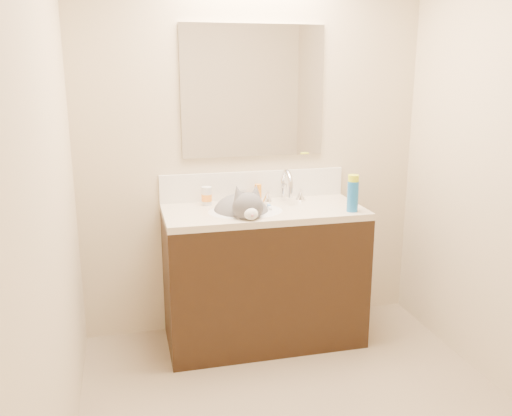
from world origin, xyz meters
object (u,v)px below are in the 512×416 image
faucet (286,188)px  vanity_cabinet (263,278)px  cat (243,213)px  amber_bottle (258,193)px  pill_bottle (207,196)px  silver_jar (243,196)px  spray_can (353,196)px  basin (245,222)px

faucet → vanity_cabinet: bearing=-142.7°
cat → amber_bottle: 0.27m
pill_bottle → amber_bottle: pill_bottle is taller
silver_jar → amber_bottle: 0.10m
amber_bottle → spray_can: (0.48, -0.38, 0.03)m
basin → amber_bottle: bearing=59.0°
cat → amber_bottle: size_ratio=4.30×
vanity_cabinet → amber_bottle: 0.54m
silver_jar → basin: bearing=-99.7°
basin → pill_bottle: size_ratio=3.94×
cat → silver_jar: bearing=75.8°
pill_bottle → spray_can: 0.89m
pill_bottle → silver_jar: pill_bottle is taller
cat → pill_bottle: bearing=131.4°
amber_bottle → spray_can: spray_can is taller
silver_jar → spray_can: size_ratio=0.36×
vanity_cabinet → cat: cat is taller
vanity_cabinet → spray_can: (0.49, -0.19, 0.54)m
basin → faucet: faucet is taller
silver_jar → spray_can: bearing=-35.3°
vanity_cabinet → basin: size_ratio=2.67×
basin → cat: (-0.02, 0.00, 0.06)m
vanity_cabinet → basin: 0.40m
vanity_cabinet → faucet: 0.58m
amber_bottle → pill_bottle: bearing=-177.0°
faucet → pill_bottle: faucet is taller
faucet → silver_jar: (-0.26, 0.08, -0.05)m
basin → silver_jar: size_ratio=6.87×
vanity_cabinet → pill_bottle: 0.62m
basin → pill_bottle: bearing=134.4°
vanity_cabinet → spray_can: bearing=-20.6°
vanity_cabinet → spray_can: 0.75m
basin → silver_jar: (0.04, 0.25, 0.10)m
pill_bottle → basin: bearing=-45.6°
basin → vanity_cabinet: bearing=14.0°
amber_bottle → spray_can: 0.61m
pill_bottle → silver_jar: (0.24, 0.04, -0.02)m
cat → pill_bottle: size_ratio=4.16×
pill_bottle → silver_jar: size_ratio=1.74×
amber_bottle → spray_can: size_ratio=0.61×
cat → spray_can: bearing=-15.0°
vanity_cabinet → pill_bottle: (-0.32, 0.17, 0.51)m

